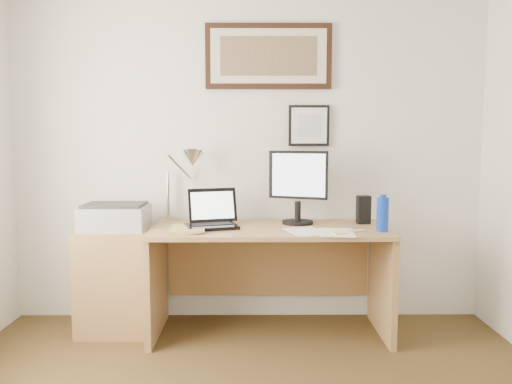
{
  "coord_description": "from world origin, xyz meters",
  "views": [
    {
      "loc": [
        0.03,
        -1.73,
        1.34
      ],
      "look_at": [
        0.06,
        1.43,
        1.01
      ],
      "focal_mm": 35.0,
      "sensor_mm": 36.0,
      "label": 1
    }
  ],
  "objects_px": {
    "desk": "(269,258)",
    "printer": "(115,217)",
    "water_bottle": "(383,214)",
    "side_cabinet": "(117,281)",
    "laptop": "(212,219)",
    "book": "(171,229)",
    "lcd_monitor": "(298,183)"
  },
  "relations": [
    {
      "from": "side_cabinet",
      "to": "laptop",
      "type": "height_order",
      "value": "laptop"
    },
    {
      "from": "desk",
      "to": "side_cabinet",
      "type": "bearing_deg",
      "value": -178.11
    },
    {
      "from": "laptop",
      "to": "printer",
      "type": "relative_size",
      "value": 0.9
    },
    {
      "from": "side_cabinet",
      "to": "printer",
      "type": "height_order",
      "value": "printer"
    },
    {
      "from": "book",
      "to": "lcd_monitor",
      "type": "xyz_separation_m",
      "value": [
        0.86,
        0.27,
        0.28
      ]
    },
    {
      "from": "desk",
      "to": "printer",
      "type": "xyz_separation_m",
      "value": [
        -1.07,
        -0.03,
        0.3
      ]
    },
    {
      "from": "water_bottle",
      "to": "side_cabinet",
      "type": "bearing_deg",
      "value": 173.53
    },
    {
      "from": "book",
      "to": "printer",
      "type": "relative_size",
      "value": 0.68
    },
    {
      "from": "desk",
      "to": "laptop",
      "type": "bearing_deg",
      "value": -170.29
    },
    {
      "from": "book",
      "to": "printer",
      "type": "xyz_separation_m",
      "value": [
        -0.42,
        0.18,
        0.06
      ]
    },
    {
      "from": "side_cabinet",
      "to": "lcd_monitor",
      "type": "distance_m",
      "value": 1.45
    },
    {
      "from": "printer",
      "to": "water_bottle",
      "type": "bearing_deg",
      "value": -6.52
    },
    {
      "from": "desk",
      "to": "laptop",
      "type": "xyz_separation_m",
      "value": [
        -0.4,
        -0.07,
        0.29
      ]
    },
    {
      "from": "book",
      "to": "laptop",
      "type": "xyz_separation_m",
      "value": [
        0.26,
        0.15,
        0.05
      ]
    },
    {
      "from": "laptop",
      "to": "printer",
      "type": "height_order",
      "value": "laptop"
    },
    {
      "from": "book",
      "to": "laptop",
      "type": "distance_m",
      "value": 0.3
    },
    {
      "from": "book",
      "to": "lcd_monitor",
      "type": "height_order",
      "value": "lcd_monitor"
    },
    {
      "from": "laptop",
      "to": "lcd_monitor",
      "type": "relative_size",
      "value": 0.76
    },
    {
      "from": "side_cabinet",
      "to": "water_bottle",
      "type": "xyz_separation_m",
      "value": [
        1.8,
        -0.2,
        0.5
      ]
    },
    {
      "from": "book",
      "to": "water_bottle",
      "type": "bearing_deg",
      "value": -0.97
    },
    {
      "from": "side_cabinet",
      "to": "laptop",
      "type": "distance_m",
      "value": 0.81
    },
    {
      "from": "water_bottle",
      "to": "book",
      "type": "relative_size",
      "value": 0.75
    },
    {
      "from": "desk",
      "to": "printer",
      "type": "bearing_deg",
      "value": -178.17
    },
    {
      "from": "desk",
      "to": "printer",
      "type": "relative_size",
      "value": 3.64
    },
    {
      "from": "water_bottle",
      "to": "lcd_monitor",
      "type": "xyz_separation_m",
      "value": [
        -0.53,
        0.3,
        0.18
      ]
    },
    {
      "from": "desk",
      "to": "lcd_monitor",
      "type": "bearing_deg",
      "value": 15.2
    },
    {
      "from": "book",
      "to": "desk",
      "type": "bearing_deg",
      "value": 18.33
    },
    {
      "from": "desk",
      "to": "lcd_monitor",
      "type": "distance_m",
      "value": 0.57
    },
    {
      "from": "water_bottle",
      "to": "lcd_monitor",
      "type": "height_order",
      "value": "lcd_monitor"
    },
    {
      "from": "printer",
      "to": "book",
      "type": "bearing_deg",
      "value": -23.64
    },
    {
      "from": "water_bottle",
      "to": "printer",
      "type": "height_order",
      "value": "water_bottle"
    },
    {
      "from": "side_cabinet",
      "to": "desk",
      "type": "bearing_deg",
      "value": 1.89
    }
  ]
}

